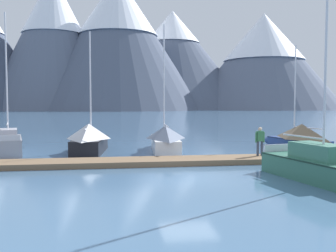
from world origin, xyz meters
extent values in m
plane|color=#426689|center=(0.00, 0.00, 0.00)|extent=(700.00, 700.00, 0.00)
cone|color=slate|center=(-32.26, 185.45, 34.93)|extent=(67.25, 67.25, 69.86)
cone|color=white|center=(-32.26, 185.45, 54.38)|extent=(31.41, 31.41, 31.08)
cone|color=#4C566B|center=(0.75, 183.08, 34.77)|extent=(88.47, 88.47, 69.54)
cone|color=white|center=(0.75, 183.08, 54.09)|extent=(41.43, 41.43, 31.02)
cone|color=#4C566B|center=(33.59, 206.83, 29.22)|extent=(93.71, 93.71, 58.45)
cone|color=white|center=(33.59, 206.83, 48.83)|extent=(32.55, 32.55, 19.33)
cone|color=slate|center=(83.92, 189.93, 27.35)|extent=(88.89, 88.89, 54.71)
cone|color=white|center=(83.92, 189.93, 41.23)|extent=(46.16, 46.16, 27.05)
cube|color=brown|center=(0.00, 4.00, 0.15)|extent=(25.43, 2.34, 0.30)
cylinder|color=#38383D|center=(-0.01, 3.05, 0.12)|extent=(24.40, 0.39, 0.24)
cylinder|color=#38383D|center=(0.01, 4.95, 0.12)|extent=(24.40, 0.39, 0.24)
cube|color=#93939E|center=(-10.29, 9.76, 0.55)|extent=(2.83, 5.43, 1.10)
ellipsoid|color=#93939E|center=(-10.98, 12.62, 0.55)|extent=(1.84, 2.28, 1.04)
cube|color=#424247|center=(-10.29, 9.76, 1.06)|extent=(2.84, 5.34, 0.06)
cylinder|color=silver|center=(-10.39, 10.17, 5.29)|extent=(0.10, 0.10, 8.38)
cylinder|color=silver|center=(-10.02, 8.63, 2.06)|extent=(0.82, 3.10, 0.08)
cube|color=#A0A0AB|center=(-10.32, 9.89, 1.38)|extent=(1.68, 2.54, 0.56)
cube|color=silver|center=(-9.70, 7.32, 1.28)|extent=(1.47, 0.45, 0.36)
cube|color=black|center=(-4.89, 9.41, 0.50)|extent=(2.37, 5.30, 1.01)
ellipsoid|color=black|center=(-4.59, 12.33, 0.50)|extent=(1.78, 2.20, 0.96)
cube|color=black|center=(-4.89, 9.41, 0.97)|extent=(2.40, 5.20, 0.06)
cylinder|color=silver|center=(-4.84, 9.98, 4.67)|extent=(0.10, 0.10, 7.32)
cylinder|color=silver|center=(-4.97, 8.67, 1.74)|extent=(0.35, 2.62, 0.08)
pyramid|color=silver|center=(-4.93, 9.03, 1.52)|extent=(2.51, 4.31, 1.02)
cube|color=white|center=(0.24, 8.89, 0.51)|extent=(2.07, 6.10, 1.02)
ellipsoid|color=white|center=(0.48, 12.25, 0.51)|extent=(1.55, 2.21, 0.97)
cube|color=slate|center=(0.24, 8.89, 0.98)|extent=(2.10, 5.98, 0.06)
cylinder|color=silver|center=(0.31, 9.86, 4.99)|extent=(0.10, 0.10, 7.93)
cylinder|color=silver|center=(0.17, 7.98, 1.92)|extent=(0.35, 3.78, 0.08)
pyramid|color=slate|center=(0.21, 8.44, 1.44)|extent=(2.24, 4.92, 0.84)
cube|color=#336B56|center=(5.39, -1.50, 0.48)|extent=(2.82, 5.80, 0.96)
cube|color=#163027|center=(5.39, -1.50, 0.92)|extent=(2.84, 5.70, 0.06)
cylinder|color=silver|center=(5.48, -1.94, 4.91)|extent=(0.10, 0.10, 7.90)
cylinder|color=silver|center=(5.22, -0.61, 1.87)|extent=(0.60, 2.68, 0.08)
cube|color=#3A7560|center=(5.42, -1.63, 1.30)|extent=(1.70, 2.70, 0.69)
cube|color=silver|center=(4.87, 1.15, 1.14)|extent=(1.59, 0.41, 0.36)
cube|color=navy|center=(10.24, 9.20, 0.39)|extent=(2.77, 5.42, 0.79)
ellipsoid|color=navy|center=(9.65, 12.04, 0.39)|extent=(1.82, 2.03, 0.75)
cube|color=#121D39|center=(10.24, 9.20, 0.75)|extent=(2.79, 5.33, 0.06)
cylinder|color=silver|center=(10.14, 9.66, 4.22)|extent=(0.10, 0.10, 6.87)
cylinder|color=silver|center=(10.45, 8.16, 1.64)|extent=(0.70, 3.01, 0.08)
pyramid|color=#7A664C|center=(10.32, 8.82, 1.34)|extent=(2.80, 4.46, 1.10)
cylinder|color=#384256|center=(5.09, 4.27, 0.73)|extent=(0.14, 0.14, 0.86)
cylinder|color=#384256|center=(5.35, 4.29, 0.73)|extent=(0.14, 0.14, 0.86)
cube|color=#387A4C|center=(5.22, 4.28, 1.46)|extent=(0.39, 0.24, 0.60)
sphere|color=beige|center=(5.22, 4.28, 1.88)|extent=(0.22, 0.22, 0.22)
cylinder|color=#387A4C|center=(4.97, 4.26, 1.39)|extent=(0.09, 0.09, 0.62)
cylinder|color=#387A4C|center=(5.47, 4.29, 1.39)|extent=(0.09, 0.09, 0.62)
camera|label=1|loc=(-3.47, -16.60, 3.38)|focal=40.08mm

